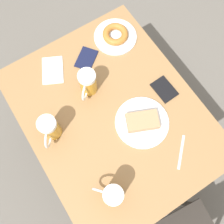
% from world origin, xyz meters
% --- Properties ---
extents(ground_plane, '(8.00, 8.00, 0.00)m').
position_xyz_m(ground_plane, '(0.00, 0.00, 0.00)').
color(ground_plane, '#666059').
extents(table, '(0.81, 1.03, 0.71)m').
position_xyz_m(table, '(0.00, 0.00, 0.65)').
color(table, '#997044').
rests_on(table, ground_plane).
extents(plate_with_cake, '(0.26, 0.26, 0.04)m').
position_xyz_m(plate_with_cake, '(-0.10, 0.12, 0.73)').
color(plate_with_cake, silver).
rests_on(plate_with_cake, table).
extents(plate_with_donut, '(0.23, 0.23, 0.05)m').
position_xyz_m(plate_with_donut, '(-0.25, -0.36, 0.73)').
color(plate_with_donut, silver).
rests_on(plate_with_donut, table).
extents(beer_mug_left, '(0.11, 0.11, 0.15)m').
position_xyz_m(beer_mug_left, '(0.03, -0.17, 0.79)').
color(beer_mug_left, '#C68C23').
rests_on(beer_mug_left, table).
extents(beer_mug_center, '(0.11, 0.11, 0.15)m').
position_xyz_m(beer_mug_center, '(0.20, 0.32, 0.79)').
color(beer_mug_center, '#C68C23').
rests_on(beer_mug_center, table).
extents(beer_mug_right, '(0.10, 0.12, 0.15)m').
position_xyz_m(beer_mug_right, '(0.29, -0.07, 0.79)').
color(beer_mug_right, '#C68C23').
rests_on(beer_mug_right, table).
extents(napkin_folded, '(0.16, 0.19, 0.00)m').
position_xyz_m(napkin_folded, '(0.13, -0.36, 0.71)').
color(napkin_folded, white).
rests_on(napkin_folded, table).
extents(fork, '(0.13, 0.12, 0.00)m').
position_xyz_m(fork, '(-0.17, 0.33, 0.71)').
color(fork, silver).
rests_on(fork, table).
extents(passport_near_edge, '(0.15, 0.15, 0.01)m').
position_xyz_m(passport_near_edge, '(-0.05, -0.33, 0.72)').
color(passport_near_edge, '#141938').
rests_on(passport_near_edge, table).
extents(passport_far_edge, '(0.09, 0.13, 0.01)m').
position_xyz_m(passport_far_edge, '(-0.29, 0.04, 0.72)').
color(passport_far_edge, black).
rests_on(passport_far_edge, table).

